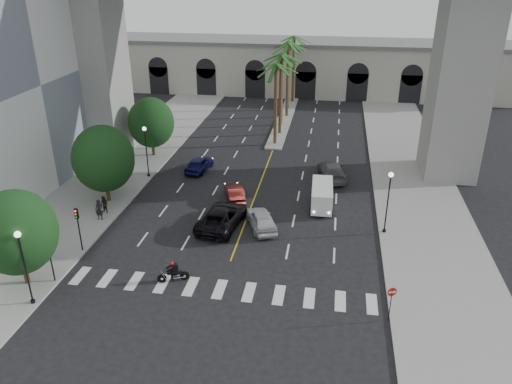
{
  "coord_description": "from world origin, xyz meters",
  "views": [
    {
      "loc": [
        6.81,
        -28.33,
        19.93
      ],
      "look_at": [
        1.26,
        6.0,
        3.85
      ],
      "focal_mm": 35.0,
      "sensor_mm": 36.0,
      "label": 1
    }
  ],
  "objects_px": {
    "lamp_post_right": "(388,197)",
    "motorcycle_rider": "(174,272)",
    "traffic_signal_near": "(49,251)",
    "pedestrian_b": "(104,205)",
    "car_c": "(222,217)",
    "lamp_post_left_near": "(24,262)",
    "do_not_enter_sign": "(391,297)",
    "car_d": "(332,171)",
    "pedestrian_a": "(99,210)",
    "lamp_post_left_far": "(146,147)",
    "car_a": "(262,219)",
    "cargo_van": "(322,195)",
    "car_e": "(199,164)",
    "traffic_signal_far": "(78,222)",
    "car_b": "(234,193)"
  },
  "relations": [
    {
      "from": "traffic_signal_near",
      "to": "traffic_signal_far",
      "type": "height_order",
      "value": "same"
    },
    {
      "from": "car_a",
      "to": "car_d",
      "type": "distance_m",
      "value": 12.69
    },
    {
      "from": "traffic_signal_far",
      "to": "do_not_enter_sign",
      "type": "xyz_separation_m",
      "value": [
        22.2,
        -4.52,
        -0.74
      ]
    },
    {
      "from": "lamp_post_left_far",
      "to": "traffic_signal_near",
      "type": "xyz_separation_m",
      "value": [
        0.1,
        -18.5,
        -0.71
      ]
    },
    {
      "from": "do_not_enter_sign",
      "to": "lamp_post_left_near",
      "type": "bearing_deg",
      "value": 165.54
    },
    {
      "from": "pedestrian_a",
      "to": "car_a",
      "type": "bearing_deg",
      "value": 4.79
    },
    {
      "from": "car_a",
      "to": "car_c",
      "type": "height_order",
      "value": "car_c"
    },
    {
      "from": "do_not_enter_sign",
      "to": "cargo_van",
      "type": "bearing_deg",
      "value": 87.8
    },
    {
      "from": "lamp_post_right",
      "to": "traffic_signal_near",
      "type": "relative_size",
      "value": 1.47
    },
    {
      "from": "pedestrian_a",
      "to": "do_not_enter_sign",
      "type": "height_order",
      "value": "do_not_enter_sign"
    },
    {
      "from": "lamp_post_left_far",
      "to": "pedestrian_a",
      "type": "bearing_deg",
      "value": -94.36
    },
    {
      "from": "car_a",
      "to": "car_d",
      "type": "height_order",
      "value": "car_d"
    },
    {
      "from": "traffic_signal_near",
      "to": "car_b",
      "type": "distance_m",
      "value": 17.68
    },
    {
      "from": "lamp_post_left_far",
      "to": "car_a",
      "type": "distance_m",
      "value": 15.74
    },
    {
      "from": "traffic_signal_near",
      "to": "pedestrian_b",
      "type": "xyz_separation_m",
      "value": [
        -0.95,
        10.08,
        -1.59
      ]
    },
    {
      "from": "car_c",
      "to": "traffic_signal_far",
      "type": "bearing_deg",
      "value": 38.45
    },
    {
      "from": "motorcycle_rider",
      "to": "cargo_van",
      "type": "height_order",
      "value": "cargo_van"
    },
    {
      "from": "lamp_post_right",
      "to": "motorcycle_rider",
      "type": "bearing_deg",
      "value": -148.34
    },
    {
      "from": "traffic_signal_near",
      "to": "pedestrian_b",
      "type": "distance_m",
      "value": 10.25
    },
    {
      "from": "car_a",
      "to": "pedestrian_a",
      "type": "distance_m",
      "value": 13.67
    },
    {
      "from": "car_b",
      "to": "motorcycle_rider",
      "type": "bearing_deg",
      "value": 63.66
    },
    {
      "from": "pedestrian_b",
      "to": "motorcycle_rider",
      "type": "bearing_deg",
      "value": -25.56
    },
    {
      "from": "car_e",
      "to": "car_c",
      "type": "bearing_deg",
      "value": 121.33
    },
    {
      "from": "car_e",
      "to": "traffic_signal_far",
      "type": "bearing_deg",
      "value": 82.69
    },
    {
      "from": "traffic_signal_far",
      "to": "pedestrian_a",
      "type": "height_order",
      "value": "traffic_signal_far"
    },
    {
      "from": "traffic_signal_far",
      "to": "lamp_post_left_near",
      "type": "bearing_deg",
      "value": -90.88
    },
    {
      "from": "car_b",
      "to": "do_not_enter_sign",
      "type": "relative_size",
      "value": 1.71
    },
    {
      "from": "car_e",
      "to": "pedestrian_a",
      "type": "distance_m",
      "value": 13.26
    },
    {
      "from": "lamp_post_right",
      "to": "car_e",
      "type": "xyz_separation_m",
      "value": [
        -18.17,
        10.5,
        -2.45
      ]
    },
    {
      "from": "traffic_signal_near",
      "to": "car_c",
      "type": "distance_m",
      "value": 13.64
    },
    {
      "from": "car_c",
      "to": "pedestrian_a",
      "type": "xyz_separation_m",
      "value": [
        -10.36,
        -0.75,
        0.19
      ]
    },
    {
      "from": "pedestrian_b",
      "to": "do_not_enter_sign",
      "type": "bearing_deg",
      "value": -6.26
    },
    {
      "from": "lamp_post_right",
      "to": "car_c",
      "type": "height_order",
      "value": "lamp_post_right"
    },
    {
      "from": "traffic_signal_far",
      "to": "car_b",
      "type": "xyz_separation_m",
      "value": [
        9.54,
        10.78,
        -1.82
      ]
    },
    {
      "from": "cargo_van",
      "to": "car_b",
      "type": "bearing_deg",
      "value": 176.37
    },
    {
      "from": "car_e",
      "to": "pedestrian_a",
      "type": "height_order",
      "value": "pedestrian_a"
    },
    {
      "from": "lamp_post_left_near",
      "to": "do_not_enter_sign",
      "type": "relative_size",
      "value": 2.19
    },
    {
      "from": "lamp_post_left_far",
      "to": "motorcycle_rider",
      "type": "relative_size",
      "value": 2.59
    },
    {
      "from": "lamp_post_left_near",
      "to": "pedestrian_a",
      "type": "distance_m",
      "value": 11.6
    },
    {
      "from": "lamp_post_left_far",
      "to": "car_a",
      "type": "xyz_separation_m",
      "value": [
        12.9,
        -8.68,
        -2.43
      ]
    },
    {
      "from": "car_c",
      "to": "lamp_post_left_near",
      "type": "bearing_deg",
      "value": 59.45
    },
    {
      "from": "do_not_enter_sign",
      "to": "car_b",
      "type": "bearing_deg",
      "value": 110.09
    },
    {
      "from": "cargo_van",
      "to": "traffic_signal_near",
      "type": "bearing_deg",
      "value": -142.1
    },
    {
      "from": "traffic_signal_near",
      "to": "car_c",
      "type": "xyz_separation_m",
      "value": [
        9.53,
        9.62,
        -1.65
      ]
    },
    {
      "from": "traffic_signal_near",
      "to": "do_not_enter_sign",
      "type": "distance_m",
      "value": 22.22
    },
    {
      "from": "lamp_post_left_near",
      "to": "pedestrian_b",
      "type": "height_order",
      "value": "lamp_post_left_near"
    },
    {
      "from": "traffic_signal_near",
      "to": "car_c",
      "type": "relative_size",
      "value": 0.59
    },
    {
      "from": "lamp_post_left_near",
      "to": "motorcycle_rider",
      "type": "height_order",
      "value": "lamp_post_left_near"
    },
    {
      "from": "car_e",
      "to": "pedestrian_a",
      "type": "xyz_separation_m",
      "value": [
        -5.36,
        -12.12,
        0.28
      ]
    },
    {
      "from": "car_d",
      "to": "pedestrian_a",
      "type": "relative_size",
      "value": 3.11
    }
  ]
}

